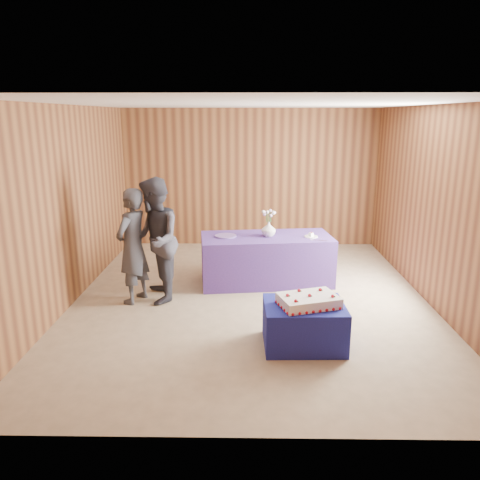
{
  "coord_description": "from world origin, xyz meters",
  "views": [
    {
      "loc": [
        -0.05,
        -6.28,
        2.55
      ],
      "look_at": [
        -0.15,
        0.1,
        0.85
      ],
      "focal_mm": 35.0,
      "sensor_mm": 36.0,
      "label": 1
    }
  ],
  "objects_px": {
    "serving_table": "(266,259)",
    "vase": "(269,229)",
    "cake_table": "(304,325)",
    "guest_right": "(155,241)",
    "guest_left": "(133,246)",
    "sheet_cake": "(309,301)"
  },
  "relations": [
    {
      "from": "serving_table",
      "to": "guest_right",
      "type": "bearing_deg",
      "value": -160.65
    },
    {
      "from": "cake_table",
      "to": "guest_left",
      "type": "xyz_separation_m",
      "value": [
        -2.23,
        1.29,
        0.56
      ]
    },
    {
      "from": "serving_table",
      "to": "guest_right",
      "type": "relative_size",
      "value": 1.14
    },
    {
      "from": "vase",
      "to": "guest_left",
      "type": "xyz_separation_m",
      "value": [
        -1.91,
        -0.8,
        -0.06
      ]
    },
    {
      "from": "cake_table",
      "to": "guest_right",
      "type": "height_order",
      "value": "guest_right"
    },
    {
      "from": "cake_table",
      "to": "sheet_cake",
      "type": "bearing_deg",
      "value": -38.7
    },
    {
      "from": "vase",
      "to": "guest_left",
      "type": "distance_m",
      "value": 2.08
    },
    {
      "from": "serving_table",
      "to": "guest_left",
      "type": "height_order",
      "value": "guest_left"
    },
    {
      "from": "guest_right",
      "to": "sheet_cake",
      "type": "bearing_deg",
      "value": 41.56
    },
    {
      "from": "cake_table",
      "to": "guest_left",
      "type": "distance_m",
      "value": 2.64
    },
    {
      "from": "serving_table",
      "to": "vase",
      "type": "bearing_deg",
      "value": -23.48
    },
    {
      "from": "cake_table",
      "to": "serving_table",
      "type": "height_order",
      "value": "serving_table"
    },
    {
      "from": "guest_left",
      "to": "sheet_cake",
      "type": "bearing_deg",
      "value": 81.68
    },
    {
      "from": "guest_right",
      "to": "serving_table",
      "type": "bearing_deg",
      "value": 102.16
    },
    {
      "from": "vase",
      "to": "guest_right",
      "type": "height_order",
      "value": "guest_right"
    },
    {
      "from": "cake_table",
      "to": "serving_table",
      "type": "relative_size",
      "value": 0.45
    },
    {
      "from": "vase",
      "to": "cake_table",
      "type": "bearing_deg",
      "value": -81.3
    },
    {
      "from": "serving_table",
      "to": "vase",
      "type": "height_order",
      "value": "vase"
    },
    {
      "from": "serving_table",
      "to": "guest_right",
      "type": "xyz_separation_m",
      "value": [
        -1.58,
        -0.77,
        0.5
      ]
    },
    {
      "from": "cake_table",
      "to": "guest_right",
      "type": "xyz_separation_m",
      "value": [
        -1.93,
        1.33,
        0.63
      ]
    },
    {
      "from": "serving_table",
      "to": "sheet_cake",
      "type": "bearing_deg",
      "value": -86.32
    },
    {
      "from": "vase",
      "to": "guest_left",
      "type": "relative_size",
      "value": 0.14
    }
  ]
}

